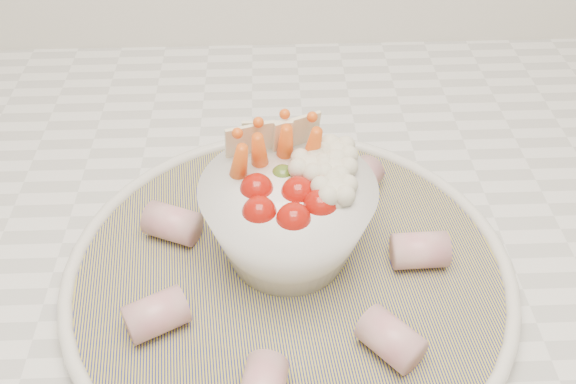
{
  "coord_description": "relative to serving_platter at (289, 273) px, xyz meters",
  "views": [
    {
      "loc": [
        -0.04,
        0.99,
        1.34
      ],
      "look_at": [
        -0.03,
        1.37,
        1.0
      ],
      "focal_mm": 40.0,
      "sensor_mm": 36.0,
      "label": 1
    }
  ],
  "objects": [
    {
      "name": "veggie_bowl",
      "position": [
        0.0,
        0.02,
        0.05
      ],
      "size": [
        0.14,
        0.14,
        0.11
      ],
      "color": "white",
      "rests_on": "serving_platter"
    },
    {
      "name": "cured_meat_rolls",
      "position": [
        -0.0,
        0.0,
        0.02
      ],
      "size": [
        0.26,
        0.29,
        0.03
      ],
      "color": "#B75465",
      "rests_on": "serving_platter"
    },
    {
      "name": "serving_platter",
      "position": [
        0.0,
        0.0,
        0.0
      ],
      "size": [
        0.41,
        0.41,
        0.02
      ],
      "color": "navy",
      "rests_on": "kitchen_counter"
    }
  ]
}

